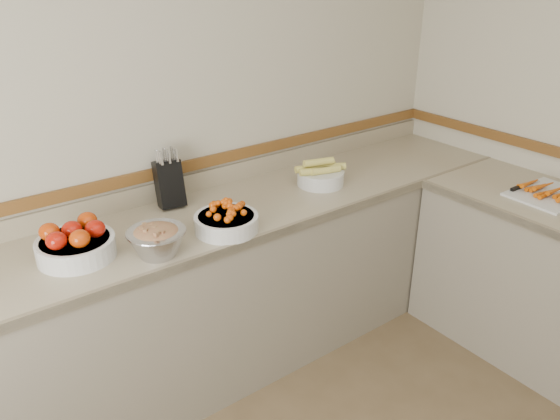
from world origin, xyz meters
TOP-DOWN VIEW (x-y plane):
  - back_wall at (0.00, 2.00)m, footprint 4.00×0.00m
  - counter_back at (0.00, 1.68)m, footprint 4.00×0.65m
  - knife_block at (0.07, 1.90)m, footprint 0.15×0.17m
  - tomato_bowl at (-0.48, 1.66)m, footprint 0.32×0.32m
  - cherry_tomato_bowl at (0.15, 1.49)m, footprint 0.30×0.30m
  - corn_bowl at (0.86, 1.66)m, footprint 0.28×0.26m
  - rhubarb_bowl at (-0.20, 1.47)m, footprint 0.25×0.25m
  - cutting_board at (1.72, 0.81)m, footprint 0.41×0.33m

SIDE VIEW (x-z plane):
  - counter_back at x=0.00m, z-range -0.09..0.99m
  - cutting_board at x=1.72m, z-range 0.89..0.95m
  - cherry_tomato_bowl at x=0.15m, z-range 0.87..1.04m
  - corn_bowl at x=0.86m, z-range 0.88..1.03m
  - tomato_bowl at x=-0.48m, z-range 0.89..1.05m
  - rhubarb_bowl at x=-0.20m, z-range 0.90..1.04m
  - knife_block at x=0.07m, z-range 0.87..1.18m
  - back_wall at x=0.00m, z-range -0.70..3.30m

